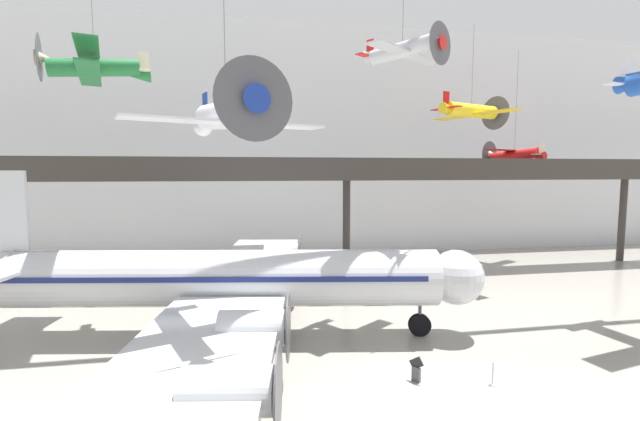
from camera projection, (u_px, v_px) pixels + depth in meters
ground_plane at (464, 389)px, 18.90m from camera, size 260.00×260.00×0.00m
hangar_back_wall at (326, 142)px, 49.39m from camera, size 140.00×3.00×25.76m
mezzanine_walkway at (349, 177)px, 38.86m from camera, size 110.00×3.20×10.76m
airliner_silver_main at (220, 279)px, 24.48m from camera, size 30.71×35.18×9.63m
suspended_plane_silver_racer at (403, 50)px, 26.09m from camera, size 6.13×5.70×6.26m
suspended_plane_green_biplane at (94, 67)px, 25.35m from camera, size 6.31×7.51×7.22m
suspended_plane_yellow_lowwing at (471, 111)px, 36.29m from camera, size 6.98×8.17×8.61m
suspended_plane_red_highwing at (514, 155)px, 44.01m from camera, size 7.39×6.51×11.59m
suspended_plane_white_twin at (226, 116)px, 18.35m from camera, size 8.61×7.39×11.03m
stanchion_barrier at (493, 378)px, 19.25m from camera, size 0.36×0.36×1.08m
info_sign_pedestal at (416, 372)px, 19.51m from camera, size 0.47×0.66×1.24m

